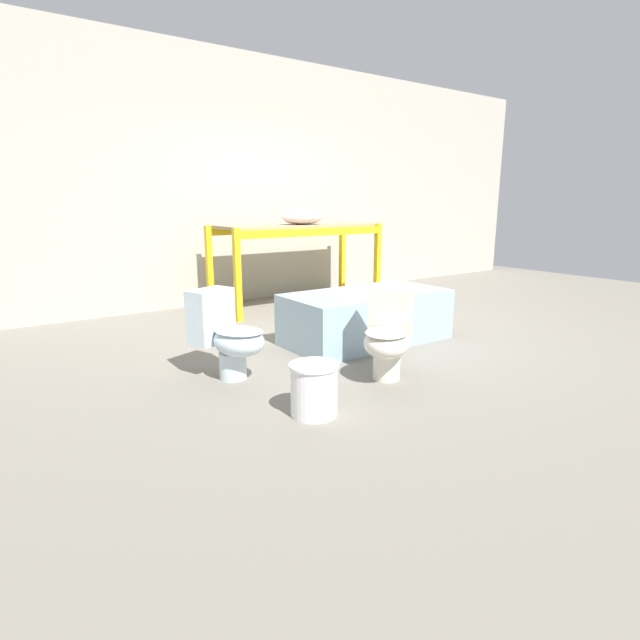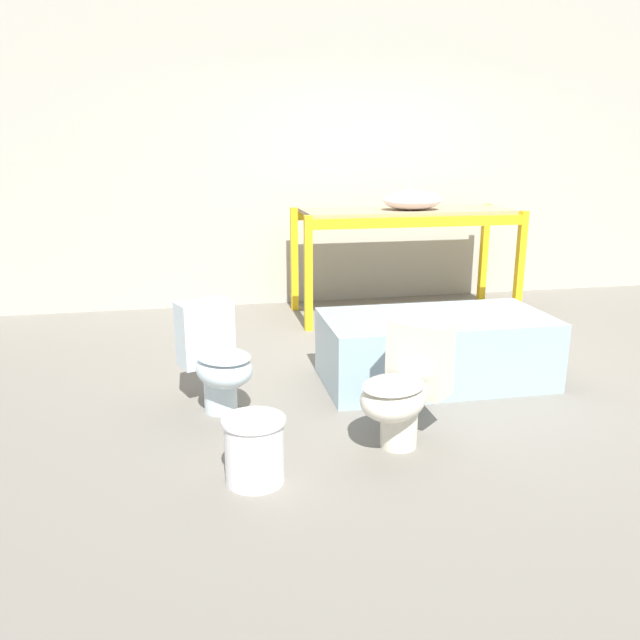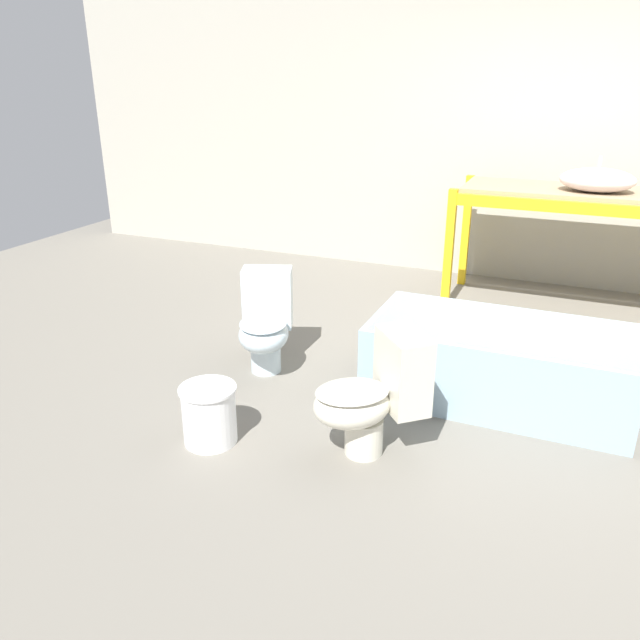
{
  "view_description": "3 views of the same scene",
  "coord_description": "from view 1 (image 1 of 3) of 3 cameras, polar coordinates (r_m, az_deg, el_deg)",
  "views": [
    {
      "loc": [
        -3.26,
        -4.02,
        1.33
      ],
      "look_at": [
        -1.18,
        -1.08,
        0.48
      ],
      "focal_mm": 28.0,
      "sensor_mm": 36.0,
      "label": 1
    },
    {
      "loc": [
        -1.82,
        -4.4,
        1.62
      ],
      "look_at": [
        -1.13,
        -1.05,
        0.68
      ],
      "focal_mm": 35.0,
      "sensor_mm": 36.0,
      "label": 2
    },
    {
      "loc": [
        0.17,
        -4.12,
        1.95
      ],
      "look_at": [
        -1.1,
        -1.09,
        0.63
      ],
      "focal_mm": 35.0,
      "sensor_mm": 36.0,
      "label": 3
    }
  ],
  "objects": [
    {
      "name": "ground_plane",
      "position": [
        5.34,
        3.65,
        -1.11
      ],
      "size": [
        12.0,
        12.0,
        0.0
      ],
      "primitive_type": "plane",
      "color": "slate"
    },
    {
      "name": "bathtub_main",
      "position": [
        4.86,
        5.32,
        0.81
      ],
      "size": [
        1.6,
        0.81,
        0.49
      ],
      "rotation": [
        0.0,
        0.0,
        -0.01
      ],
      "color": "#99B7CC",
      "rests_on": "ground_plane"
    },
    {
      "name": "toilet_near",
      "position": [
        3.85,
        7.8,
        -1.56
      ],
      "size": [
        0.67,
        0.65,
        0.68
      ],
      "rotation": [
        0.0,
        0.0,
        -0.86
      ],
      "color": "silver",
      "rests_on": "ground_plane"
    },
    {
      "name": "warehouse_wall_rear",
      "position": [
        7.02,
        -7.89,
        15.41
      ],
      "size": [
        10.8,
        0.08,
        3.2
      ],
      "color": "#B2AD9E",
      "rests_on": "ground_plane"
    },
    {
      "name": "bucket_white",
      "position": [
        3.19,
        -0.69,
        -7.82
      ],
      "size": [
        0.32,
        0.32,
        0.34
      ],
      "color": "white",
      "rests_on": "ground_plane"
    },
    {
      "name": "sink_basin",
      "position": [
        6.42,
        -2.04,
        11.69
      ],
      "size": [
        0.58,
        0.4,
        0.27
      ],
      "color": "silver",
      "rests_on": "shelving_rack"
    },
    {
      "name": "shelving_rack",
      "position": [
        6.49,
        -2.68,
        9.59
      ],
      "size": [
        2.16,
        0.85,
        1.05
      ],
      "color": "yellow",
      "rests_on": "ground_plane"
    },
    {
      "name": "toilet_far",
      "position": [
        3.87,
        -10.56,
        -1.58
      ],
      "size": [
        0.53,
        0.68,
        0.68
      ],
      "rotation": [
        0.0,
        0.0,
        0.37
      ],
      "color": "silver",
      "rests_on": "ground_plane"
    }
  ]
}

